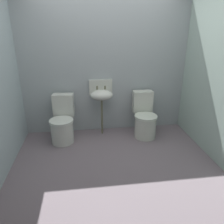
# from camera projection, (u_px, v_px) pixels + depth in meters

# --- Properties ---
(ground_plane) EXTENTS (3.37, 2.79, 0.08)m
(ground_plane) POSITION_uv_depth(u_px,v_px,m) (115.00, 166.00, 3.21)
(ground_plane) COLOR slate
(wall_back) EXTENTS (3.37, 0.10, 2.32)m
(wall_back) POSITION_uv_depth(u_px,v_px,m) (105.00, 69.00, 3.92)
(wall_back) COLOR #A3AFB1
(wall_back) RESTS_ON ground
(wall_right) EXTENTS (0.10, 2.59, 2.32)m
(wall_right) POSITION_uv_depth(u_px,v_px,m) (222.00, 82.00, 3.05)
(wall_right) COLOR #9CB6AA
(wall_right) RESTS_ON ground
(toilet_left) EXTENTS (0.44, 0.63, 0.78)m
(toilet_left) POSITION_uv_depth(u_px,v_px,m) (63.00, 123.00, 3.76)
(toilet_left) COLOR silver
(toilet_left) RESTS_ON ground
(toilet_right) EXTENTS (0.41, 0.60, 0.78)m
(toilet_right) POSITION_uv_depth(u_px,v_px,m) (144.00, 119.00, 3.94)
(toilet_right) COLOR silver
(toilet_right) RESTS_ON ground
(sink) EXTENTS (0.42, 0.35, 0.99)m
(sink) POSITION_uv_depth(u_px,v_px,m) (101.00, 94.00, 3.86)
(sink) COLOR #67664E
(sink) RESTS_ON ground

